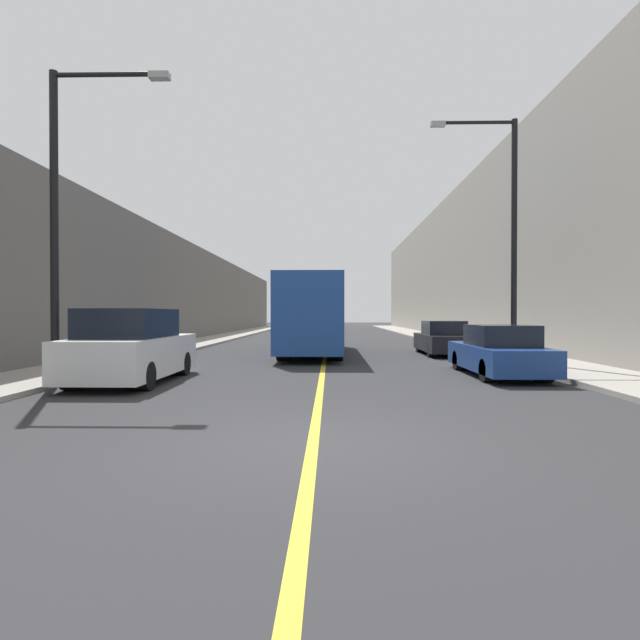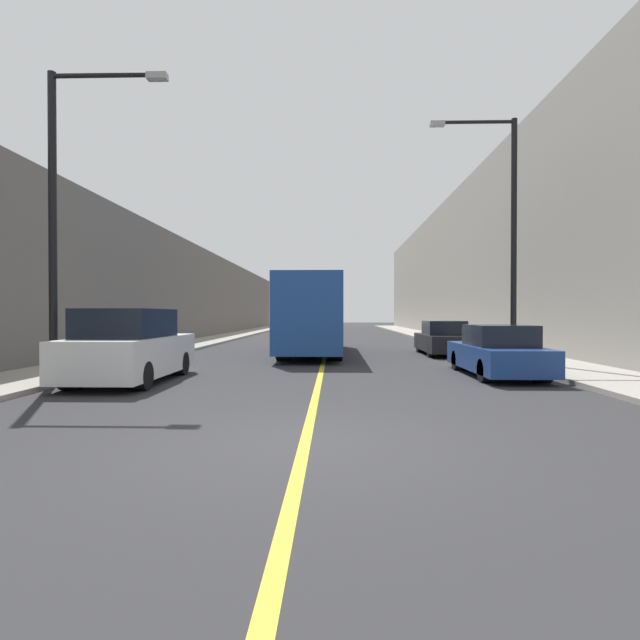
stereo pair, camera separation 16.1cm
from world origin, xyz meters
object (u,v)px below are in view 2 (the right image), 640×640
parked_suv_left (130,348)px  street_lamp_right (506,223)px  car_right_mid (443,339)px  car_right_near (497,353)px  street_lamp_left (64,203)px  bus (313,314)px

parked_suv_left → street_lamp_right: size_ratio=0.56×
parked_suv_left → car_right_mid: size_ratio=1.08×
car_right_near → street_lamp_right: street_lamp_right is taller
parked_suv_left → street_lamp_left: bearing=-158.0°
parked_suv_left → car_right_mid: 13.51m
car_right_mid → street_lamp_left: street_lamp_left is taller
car_right_near → street_lamp_left: (-11.43, -2.14, 3.88)m
bus → street_lamp_left: (-5.80, -10.11, 2.79)m
car_right_near → street_lamp_left: 12.26m
car_right_near → car_right_mid: size_ratio=1.06×
car_right_mid → bus: bearing=174.6°
parked_suv_left → car_right_mid: (10.07, 9.00, -0.21)m
car_right_near → street_lamp_right: bearing=67.2°
car_right_near → car_right_mid: bearing=89.5°
bus → parked_suv_left: size_ratio=2.29×
car_right_near → parked_suv_left: bearing=-171.1°
bus → street_lamp_left: street_lamp_left is taller
car_right_mid → street_lamp_left: (-11.49, -9.57, 3.88)m
street_lamp_left → street_lamp_right: size_ratio=0.91×
bus → street_lamp_right: street_lamp_right is taller
street_lamp_left → street_lamp_right: street_lamp_right is taller
parked_suv_left → street_lamp_left: (-1.42, -0.57, 3.67)m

